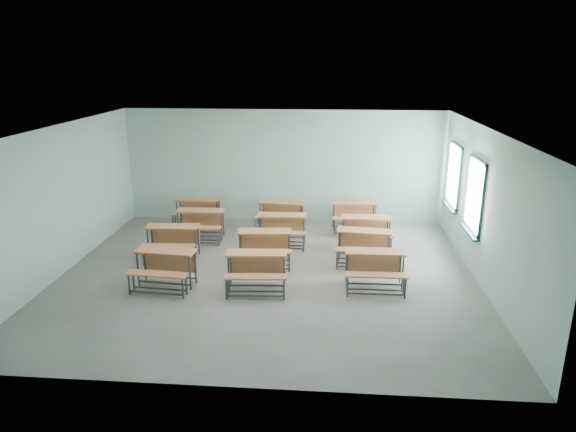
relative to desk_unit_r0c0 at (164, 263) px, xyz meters
name	(u,v)px	position (x,y,z in m)	size (l,w,h in m)	color
room	(271,205)	(2.12, 0.78, 1.08)	(9.04, 8.04, 3.24)	gray
desk_unit_r0c0	(164,263)	(0.00, 0.00, 0.00)	(1.30, 0.94, 0.77)	#B46D41
desk_unit_r0c1	(256,266)	(1.91, 0.03, 0.00)	(1.29, 0.91, 0.77)	#B46D41
desk_unit_r0c2	(375,264)	(4.31, 0.30, 0.00)	(1.24, 0.84, 0.77)	#B46D41
desk_unit_r1c0	(172,237)	(-0.31, 1.58, 0.00)	(1.27, 0.88, 0.77)	#B46D41
desk_unit_r1c1	(264,243)	(1.90, 1.39, 0.00)	(1.30, 0.93, 0.77)	#B46D41
desk_unit_r1c2	(364,242)	(4.16, 1.62, 0.00)	(1.31, 0.95, 0.77)	#B46D41
desk_unit_r2c0	(200,220)	(0.02, 2.92, 0.00)	(1.26, 0.86, 0.77)	#B46D41
desk_unit_r2c1	(282,225)	(2.18, 2.69, 0.00)	(1.24, 0.84, 0.77)	#B46D41
desk_unit_r2c2	(366,228)	(4.29, 2.68, 0.00)	(1.25, 0.86, 0.77)	#B46D41
desk_unit_r3c0	(197,208)	(-0.33, 4.03, 0.00)	(1.24, 0.84, 0.77)	#B46D41
desk_unit_r3c1	(281,211)	(2.03, 3.90, 0.00)	(1.32, 0.97, 0.77)	#B46D41
desk_unit_r3c2	(355,212)	(4.06, 4.03, 0.00)	(1.28, 0.89, 0.77)	#B46D41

